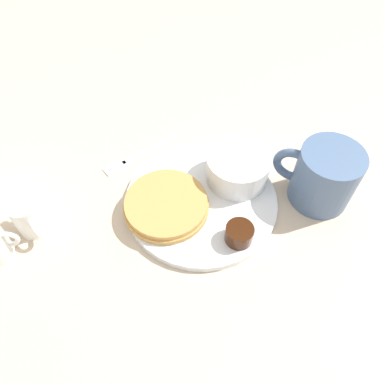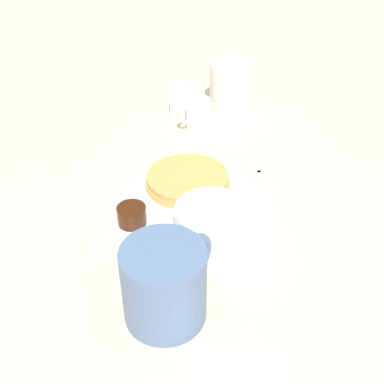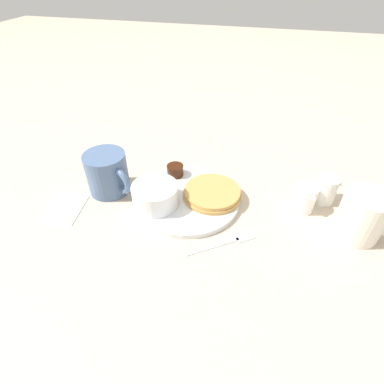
# 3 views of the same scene
# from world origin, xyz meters

# --- Properties ---
(ground_plane) EXTENTS (4.00, 4.00, 0.00)m
(ground_plane) POSITION_xyz_m (0.00, 0.00, 0.00)
(ground_plane) COLOR #C6B299
(plate) EXTENTS (0.24, 0.24, 0.01)m
(plate) POSITION_xyz_m (0.00, 0.00, 0.01)
(plate) COLOR white
(plate) RESTS_ON ground_plane
(pancake_stack) EXTENTS (0.13, 0.13, 0.02)m
(pancake_stack) POSITION_xyz_m (0.02, -0.05, 0.02)
(pancake_stack) COLOR tan
(pancake_stack) RESTS_ON plate
(bowl) EXTENTS (0.10, 0.10, 0.05)m
(bowl) POSITION_xyz_m (-0.04, 0.06, 0.04)
(bowl) COLOR white
(bowl) RESTS_ON plate
(syrup_cup) EXTENTS (0.04, 0.04, 0.03)m
(syrup_cup) POSITION_xyz_m (0.07, 0.05, 0.03)
(syrup_cup) COLOR #38190A
(syrup_cup) RESTS_ON plate
(butter_ramekin) EXTENTS (0.04, 0.04, 0.04)m
(butter_ramekin) POSITION_xyz_m (-0.04, 0.08, 0.03)
(butter_ramekin) COLOR white
(butter_ramekin) RESTS_ON plate
(coffee_mug) EXTENTS (0.09, 0.12, 0.10)m
(coffee_mug) POSITION_xyz_m (-0.01, 0.19, 0.05)
(coffee_mug) COLOR slate
(coffee_mug) RESTS_ON ground_plane
(creamer_pitcher_near) EXTENTS (0.06, 0.05, 0.06)m
(creamer_pitcher_near) POSITION_xyz_m (0.04, -0.25, 0.03)
(creamer_pitcher_near) COLOR white
(creamer_pitcher_near) RESTS_ON ground_plane
(creamer_pitcher_far) EXTENTS (0.05, 0.07, 0.07)m
(creamer_pitcher_far) POSITION_xyz_m (0.08, -0.30, 0.03)
(creamer_pitcher_far) COLOR white
(creamer_pitcher_far) RESTS_ON ground_plane
(fork) EXTENTS (0.10, 0.13, 0.00)m
(fork) POSITION_xyz_m (-0.10, -0.11, 0.00)
(fork) COLOR silver
(fork) RESTS_ON ground_plane
(napkin) EXTENTS (0.11, 0.09, 0.00)m
(napkin) POSITION_xyz_m (-0.10, 0.25, 0.00)
(napkin) COLOR white
(napkin) RESTS_ON ground_plane
(second_mug) EXTENTS (0.09, 0.12, 0.10)m
(second_mug) POSITION_xyz_m (-0.01, -0.36, 0.05)
(second_mug) COLOR silver
(second_mug) RESTS_ON ground_plane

